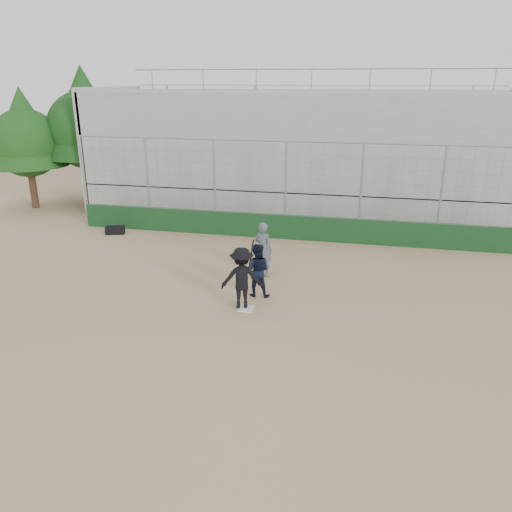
% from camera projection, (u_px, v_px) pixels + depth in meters
% --- Properties ---
extents(ground, '(90.00, 90.00, 0.00)m').
position_uv_depth(ground, '(246.00, 309.00, 14.46)').
color(ground, olive).
rests_on(ground, ground).
extents(home_plate, '(0.44, 0.44, 0.02)m').
position_uv_depth(home_plate, '(246.00, 309.00, 14.46)').
color(home_plate, white).
rests_on(home_plate, ground).
extents(backstop, '(18.10, 0.25, 4.04)m').
position_uv_depth(backstop, '(285.00, 216.00, 20.59)').
color(backstop, '#103517').
rests_on(backstop, ground).
extents(bleachers, '(20.25, 6.70, 6.98)m').
position_uv_depth(bleachers, '(302.00, 152.00, 24.49)').
color(bleachers, gray).
rests_on(bleachers, ground).
extents(tree_left, '(4.48, 4.48, 7.00)m').
position_uv_depth(tree_left, '(85.00, 119.00, 25.35)').
color(tree_left, '#331D12').
rests_on(tree_left, ground).
extents(tree_right, '(3.84, 3.84, 6.00)m').
position_uv_depth(tree_right, '(25.00, 134.00, 24.68)').
color(tree_right, '#362113').
rests_on(tree_right, ground).
extents(batter_at_plate, '(1.32, 0.95, 1.98)m').
position_uv_depth(batter_at_plate, '(242.00, 278.00, 14.27)').
color(batter_at_plate, black).
rests_on(batter_at_plate, ground).
extents(catcher_crouched, '(0.82, 0.65, 1.14)m').
position_uv_depth(catcher_crouched, '(257.00, 279.00, 15.15)').
color(catcher_crouched, black).
rests_on(catcher_crouched, ground).
extents(umpire, '(0.80, 0.67, 1.68)m').
position_uv_depth(umpire, '(263.00, 252.00, 16.68)').
color(umpire, '#4C5761').
rests_on(umpire, ground).
extents(equipment_bag, '(0.86, 0.56, 0.38)m').
position_uv_depth(equipment_bag, '(115.00, 230.00, 21.44)').
color(equipment_bag, black).
rests_on(equipment_bag, ground).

